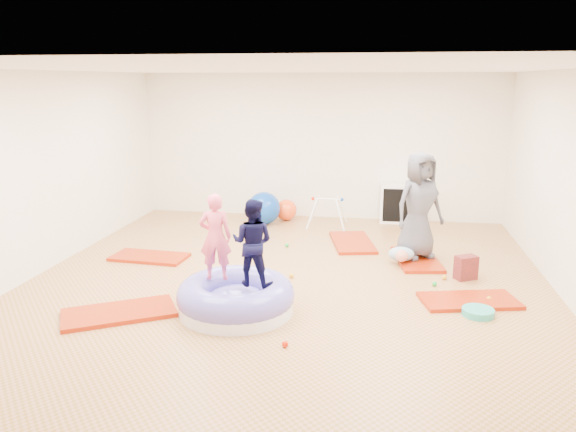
# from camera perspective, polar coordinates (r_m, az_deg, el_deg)

# --- Properties ---
(room) EXTENTS (7.01, 8.01, 2.81)m
(room) POSITION_cam_1_polar(r_m,az_deg,el_deg) (7.09, -0.41, 3.36)
(room) COLOR tan
(room) RESTS_ON ground
(gym_mat_front_left) EXTENTS (1.42, 1.20, 0.05)m
(gym_mat_front_left) POSITION_cam_1_polar(r_m,az_deg,el_deg) (6.92, -16.80, -9.40)
(gym_mat_front_left) COLOR #A42107
(gym_mat_front_left) RESTS_ON ground
(gym_mat_mid_left) EXTENTS (1.18, 0.64, 0.05)m
(gym_mat_mid_left) POSITION_cam_1_polar(r_m,az_deg,el_deg) (8.88, -13.90, -4.06)
(gym_mat_mid_left) COLOR #A42107
(gym_mat_mid_left) RESTS_ON ground
(gym_mat_center_back) EXTENTS (0.88, 1.35, 0.05)m
(gym_mat_center_back) POSITION_cam_1_polar(r_m,az_deg,el_deg) (9.43, 6.56, -2.68)
(gym_mat_center_back) COLOR #A42107
(gym_mat_center_back) RESTS_ON ground
(gym_mat_right) EXTENTS (1.27, 0.85, 0.05)m
(gym_mat_right) POSITION_cam_1_polar(r_m,az_deg,el_deg) (7.33, 17.92, -8.19)
(gym_mat_right) COLOR #A42107
(gym_mat_right) RESTS_ON ground
(gym_mat_rear_right) EXTENTS (0.78, 1.27, 0.05)m
(gym_mat_rear_right) POSITION_cam_1_polar(r_m,az_deg,el_deg) (8.73, 12.94, -4.32)
(gym_mat_rear_right) COLOR #A42107
(gym_mat_rear_right) RESTS_ON ground
(inflatable_cushion) EXTENTS (1.39, 1.39, 0.44)m
(inflatable_cushion) POSITION_cam_1_polar(r_m,az_deg,el_deg) (6.70, -5.30, -8.30)
(inflatable_cushion) COLOR white
(inflatable_cushion) RESTS_ON ground
(child_pink) EXTENTS (0.41, 0.31, 1.04)m
(child_pink) POSITION_cam_1_polar(r_m,az_deg,el_deg) (6.64, -7.40, -1.69)
(child_pink) COLOR #FC5673
(child_pink) RESTS_ON inflatable_cushion
(child_navy) EXTENTS (0.53, 0.44, 1.02)m
(child_navy) POSITION_cam_1_polar(r_m,az_deg,el_deg) (6.42, -3.64, -2.27)
(child_navy) COLOR black
(child_navy) RESTS_ON inflatable_cushion
(adult_caregiver) EXTENTS (0.93, 0.85, 1.60)m
(adult_caregiver) POSITION_cam_1_polar(r_m,az_deg,el_deg) (8.58, 13.17, 1.07)
(adult_caregiver) COLOR #4A4B54
(adult_caregiver) RESTS_ON gym_mat_rear_right
(infant) EXTENTS (0.38, 0.39, 0.22)m
(infant) POSITION_cam_1_polar(r_m,az_deg,el_deg) (8.45, 11.44, -3.84)
(infant) COLOR #8DB2CC
(infant) RESTS_ON gym_mat_rear_right
(ball_pit_balls) EXTENTS (2.93, 3.56, 0.07)m
(ball_pit_balls) POSITION_cam_1_polar(r_m,az_deg,el_deg) (7.77, 9.82, -6.35)
(ball_pit_balls) COLOR gold
(ball_pit_balls) RESTS_ON ground
(exercise_ball_blue) EXTENTS (0.62, 0.62, 0.62)m
(exercise_ball_blue) POSITION_cam_1_polar(r_m,az_deg,el_deg) (10.59, -2.47, 0.80)
(exercise_ball_blue) COLOR #0B3DA4
(exercise_ball_blue) RESTS_ON ground
(exercise_ball_orange) EXTENTS (0.41, 0.41, 0.41)m
(exercise_ball_orange) POSITION_cam_1_polar(r_m,az_deg,el_deg) (10.91, -0.19, 0.62)
(exercise_ball_orange) COLOR #FF4E1A
(exercise_ball_orange) RESTS_ON ground
(infant_play_gym) EXTENTS (0.72, 0.68, 0.55)m
(infant_play_gym) POSITION_cam_1_polar(r_m,az_deg,el_deg) (10.36, 4.01, 0.83)
(infant_play_gym) COLOR white
(infant_play_gym) RESTS_ON ground
(cube_shelf) EXTENTS (0.73, 0.36, 0.73)m
(cube_shelf) POSITION_cam_1_polar(r_m,az_deg,el_deg) (10.91, 11.27, 1.23)
(cube_shelf) COLOR white
(cube_shelf) RESTS_ON ground
(balance_disc) EXTENTS (0.37, 0.37, 0.08)m
(balance_disc) POSITION_cam_1_polar(r_m,az_deg,el_deg) (6.98, 18.74, -9.23)
(balance_disc) COLOR teal
(balance_disc) RESTS_ON ground
(backpack) EXTENTS (0.34, 0.30, 0.33)m
(backpack) POSITION_cam_1_polar(r_m,az_deg,el_deg) (8.09, 17.62, -5.02)
(backpack) COLOR maroon
(backpack) RESTS_ON ground
(yellow_toy) EXTENTS (0.18, 0.18, 0.03)m
(yellow_toy) POSITION_cam_1_polar(r_m,az_deg,el_deg) (6.72, -4.58, -9.66)
(yellow_toy) COLOR gold
(yellow_toy) RESTS_ON ground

